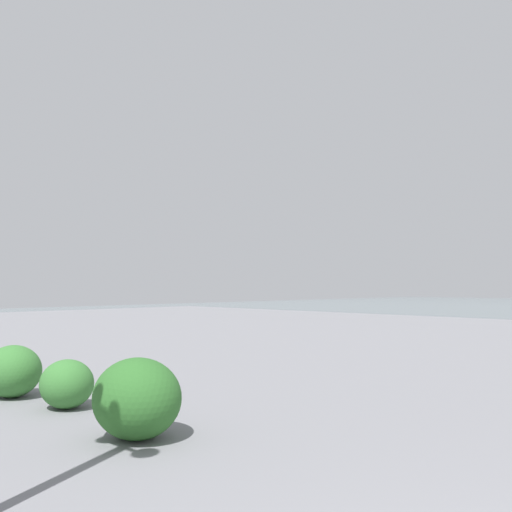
# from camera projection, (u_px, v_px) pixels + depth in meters

# --- Properties ---
(bollard_mid) EXTENTS (0.13, 0.13, 0.69)m
(bollard_mid) POSITION_uv_depth(u_px,v_px,m) (2.00, 368.00, 8.63)
(bollard_mid) COLOR #232328
(bollard_mid) RESTS_ON ground
(shrub_low) EXTENTS (0.93, 0.83, 0.79)m
(shrub_low) POSITION_uv_depth(u_px,v_px,m) (13.00, 371.00, 8.11)
(shrub_low) COLOR #387533
(shrub_low) RESTS_ON ground
(shrub_round) EXTENTS (0.79, 0.71, 0.67)m
(shrub_round) POSITION_uv_depth(u_px,v_px,m) (67.00, 384.00, 7.36)
(shrub_round) COLOR #387533
(shrub_round) RESTS_ON ground
(shrub_wide) EXTENTS (1.05, 0.94, 0.89)m
(shrub_wide) POSITION_uv_depth(u_px,v_px,m) (137.00, 398.00, 5.90)
(shrub_wide) COLOR #2D6628
(shrub_wide) RESTS_ON ground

